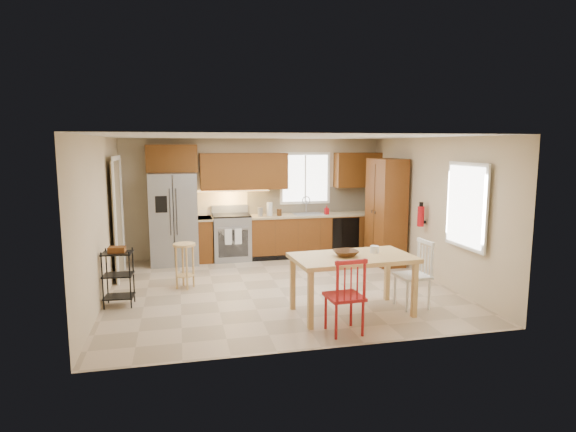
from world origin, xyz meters
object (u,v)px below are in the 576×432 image
Objects in this scene: table_jar at (374,251)px; bar_stool at (185,266)px; pantry at (386,212)px; fire_extinguisher at (421,216)px; soap_bottle at (327,210)px; range_stove at (232,238)px; refrigerator at (174,219)px; chair_red at (344,295)px; chair_white at (412,274)px; utility_cart at (118,278)px; dining_table at (352,285)px; table_bowl at (346,256)px.

table_jar is 3.17m from bar_stool.
fire_extinguisher is (0.20, -1.05, 0.05)m from pantry.
range_stove is at bearing 177.60° from soap_bottle.
pantry reaches higher than range_stove.
table_jar is (2.83, -3.44, -0.05)m from refrigerator.
fire_extinguisher is at bearing -24.52° from refrigerator.
chair_white is at bearing 24.64° from chair_red.
fire_extinguisher reaches higher than soap_bottle.
range_stove is 4.21m from chair_white.
soap_bottle reaches higher than utility_cart.
fire_extinguisher is 0.21× the size of dining_table.
range_stove reaches higher than bar_stool.
utility_cart is at bearing -127.56° from range_stove.
soap_bottle reaches higher than table_bowl.
dining_table is at bearing 58.04° from chair_red.
chair_white is (0.23, -3.47, -0.50)m from soap_bottle.
pantry is at bearing -43.45° from soap_bottle.
chair_red reaches higher than range_stove.
chair_red is 6.40× the size of table_jar.
dining_table is 4.94× the size of table_bowl.
refrigerator is at bearing 76.72° from utility_cart.
refrigerator reaches higher than table_bowl.
fire_extinguisher is at bearing 44.23° from table_jar.
soap_bottle is (2.03, -0.08, 0.54)m from range_stove.
soap_bottle reaches higher than chair_red.
table_bowl is at bearing -25.83° from bar_stool.
chair_red is 0.77m from table_bowl.
chair_white is (2.26, -3.56, 0.03)m from range_stove.
pantry reaches higher than bar_stool.
table_jar is (0.47, 0.10, 0.03)m from table_bowl.
bar_stool is at bearing 177.34° from fire_extinguisher.
refrigerator is 0.87× the size of pantry.
pantry is 2.13× the size of chair_red.
table_bowl is at bearing -56.43° from refrigerator.
chair_red is 3.38m from utility_cart.
fire_extinguisher is at bearing -59.47° from soap_bottle.
table_jar is at bearing 12.53° from table_bowl.
chair_red reaches higher than utility_cart.
soap_bottle is at bearing -0.45° from refrigerator.
fire_extinguisher is at bearing -34.91° from chair_white.
dining_table is 0.43m from table_bowl.
pantry reaches higher than soap_bottle.
fire_extinguisher is at bearing -32.62° from range_stove.
dining_table is at bearing -24.52° from bar_stool.
refrigerator reaches higher than chair_white.
soap_bottle is 0.11× the size of dining_table.
range_stove is 5.96× the size of table_jar.
table_bowl is at bearing -71.55° from range_stove.
soap_bottle is at bearing 71.92° from chair_red.
soap_bottle is at bearing -2.40° from range_stove.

